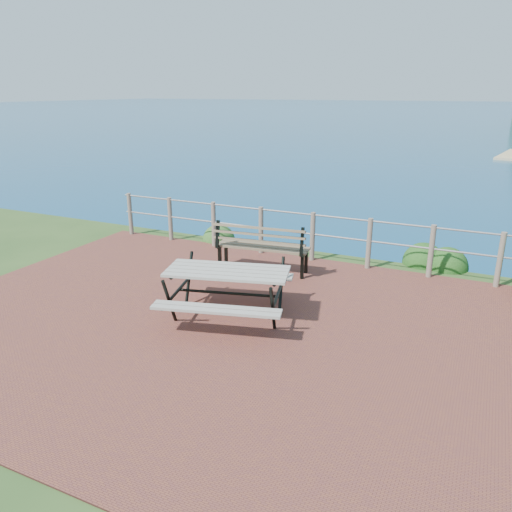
{
  "coord_description": "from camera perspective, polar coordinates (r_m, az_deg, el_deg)",
  "views": [
    {
      "loc": [
        3.08,
        -5.93,
        3.34
      ],
      "look_at": [
        -0.22,
        1.11,
        0.75
      ],
      "focal_mm": 35.0,
      "sensor_mm": 36.0,
      "label": 1
    }
  ],
  "objects": [
    {
      "name": "ground",
      "position": [
        7.47,
        -2.11,
        -8.14
      ],
      "size": [
        10.0,
        7.0,
        0.12
      ],
      "primitive_type": "cube",
      "color": "brown",
      "rests_on": "ground"
    },
    {
      "name": "shrub_lip_west",
      "position": [
        11.91,
        -4.36,
        2.09
      ],
      "size": [
        0.83,
        0.83,
        0.59
      ],
      "primitive_type": "ellipsoid",
      "color": "#2C531F",
      "rests_on": "ground"
    },
    {
      "name": "park_bench",
      "position": [
        9.44,
        0.77,
        1.93
      ],
      "size": [
        1.81,
        0.65,
        1.0
      ],
      "rotation": [
        0.0,
        0.0,
        0.12
      ],
      "color": "brown",
      "rests_on": "ground"
    },
    {
      "name": "safety_railing",
      "position": [
        10.16,
        6.49,
        2.52
      ],
      "size": [
        9.4,
        0.1,
        1.0
      ],
      "color": "#6B5B4C",
      "rests_on": "ground"
    },
    {
      "name": "picnic_table",
      "position": [
        7.56,
        -3.26,
        -3.71
      ],
      "size": [
        1.95,
        1.54,
        0.77
      ],
      "rotation": [
        0.0,
        0.0,
        0.26
      ],
      "color": "gray",
      "rests_on": "ground"
    },
    {
      "name": "ocean",
      "position": [
        205.98,
        25.24,
        15.85
      ],
      "size": [
        1200.0,
        1200.0,
        0.0
      ],
      "primitive_type": "plane",
      "color": "#126370",
      "rests_on": "ground"
    },
    {
      "name": "shrub_lip_east",
      "position": [
        10.79,
        19.65,
        -0.71
      ],
      "size": [
        0.85,
        0.85,
        0.62
      ],
      "primitive_type": "ellipsoid",
      "color": "#193D13",
      "rests_on": "ground"
    }
  ]
}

